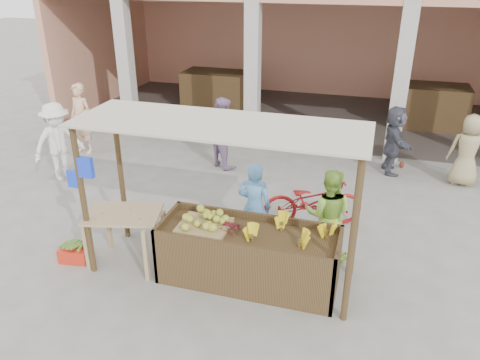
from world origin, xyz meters
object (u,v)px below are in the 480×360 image
(fruit_stall, at_px, (248,257))
(motorcycle, at_px, (313,200))
(side_table, at_px, (124,221))
(vendor_blue, at_px, (254,204))
(vendor_green, at_px, (328,212))
(red_crate, at_px, (76,253))

(fruit_stall, height_order, motorcycle, motorcycle)
(side_table, relative_size, motorcycle, 0.67)
(vendor_blue, bearing_deg, vendor_green, -177.25)
(side_table, distance_m, motorcycle, 3.31)
(vendor_blue, height_order, vendor_green, vendor_blue)
(red_crate, bearing_deg, side_table, 3.23)
(red_crate, distance_m, vendor_green, 4.06)
(vendor_green, bearing_deg, fruit_stall, 41.66)
(fruit_stall, relative_size, red_crate, 5.71)
(side_table, height_order, vendor_green, vendor_green)
(fruit_stall, xyz_separation_m, vendor_blue, (-0.16, 0.90, 0.41))
(vendor_green, bearing_deg, red_crate, 16.13)
(side_table, bearing_deg, vendor_green, 5.93)
(red_crate, xyz_separation_m, vendor_blue, (2.62, 1.19, 0.69))
(side_table, distance_m, red_crate, 1.07)
(motorcycle, bearing_deg, red_crate, 103.06)
(side_table, height_order, vendor_blue, vendor_blue)
(fruit_stall, distance_m, red_crate, 2.81)
(red_crate, height_order, vendor_green, vendor_green)
(fruit_stall, height_order, vendor_blue, vendor_blue)
(fruit_stall, distance_m, motorcycle, 2.04)
(fruit_stall, distance_m, side_table, 1.97)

